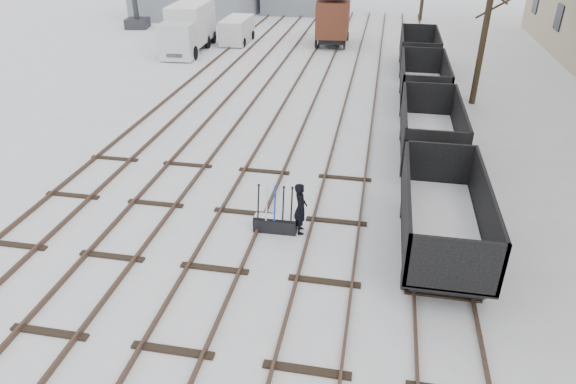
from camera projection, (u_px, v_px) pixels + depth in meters
name	position (u px, v px, depth m)	size (l,w,h in m)	color
ground	(215.00, 269.00, 13.91)	(120.00, 120.00, 0.00)	white
tracks	(299.00, 103.00, 25.64)	(13.90, 52.00, 0.16)	black
ground_frame	(275.00, 223.00, 15.45)	(1.31, 0.44, 1.49)	black
worker	(301.00, 208.00, 15.16)	(0.60, 0.39, 1.64)	black
freight_wagon_a	(442.00, 227.00, 14.21)	(2.18, 5.45, 2.23)	black
freight_wagon_b	(429.00, 138.00, 19.72)	(2.18, 5.45, 2.23)	black
freight_wagon_c	(423.00, 88.00, 25.22)	(2.18, 5.45, 2.23)	black
freight_wagon_d	(418.00, 56.00, 30.73)	(2.18, 5.45, 2.23)	black
box_van_wagon	(333.00, 15.00, 36.15)	(2.61, 4.64, 3.46)	black
lorry	(188.00, 28.00, 34.60)	(2.45, 6.77, 3.03)	black
panel_van	(237.00, 30.00, 37.18)	(1.81, 3.97, 1.74)	silver
tree_near	(485.00, 32.00, 24.14)	(0.30, 0.30, 7.04)	black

